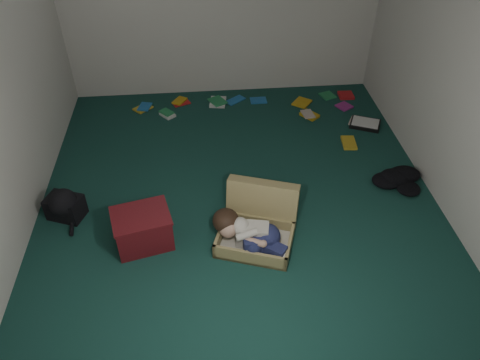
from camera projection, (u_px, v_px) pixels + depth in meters
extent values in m
plane|color=#153D36|center=(239.00, 197.00, 4.82)|extent=(4.50, 4.50, 0.00)
plane|color=silver|center=(281.00, 305.00, 2.26)|extent=(4.50, 0.00, 4.50)
plane|color=silver|center=(463.00, 73.00, 4.13)|extent=(0.00, 4.50, 4.50)
cube|color=tan|center=(255.00, 240.00, 4.25)|extent=(0.79, 0.67, 0.15)
cube|color=beige|center=(255.00, 242.00, 4.28)|extent=(0.71, 0.59, 0.02)
cube|color=tan|center=(262.00, 204.00, 4.38)|extent=(0.70, 0.41, 0.49)
cube|color=beige|center=(252.00, 234.00, 4.19)|extent=(0.31, 0.21, 0.21)
sphere|color=tan|center=(228.00, 228.00, 4.17)|extent=(0.18, 0.18, 0.18)
ellipsoid|color=black|center=(226.00, 221.00, 4.19)|extent=(0.24, 0.25, 0.21)
ellipsoid|color=#20254F|center=(268.00, 236.00, 4.17)|extent=(0.22, 0.25, 0.21)
cube|color=#20254F|center=(258.00, 244.00, 4.11)|extent=(0.25, 0.14, 0.13)
cube|color=#20254F|center=(273.00, 249.00, 4.09)|extent=(0.25, 0.23, 0.10)
sphere|color=white|center=(284.00, 250.00, 4.11)|extent=(0.10, 0.10, 0.10)
sphere|color=white|center=(283.00, 257.00, 4.07)|extent=(0.10, 0.10, 0.10)
cylinder|color=tan|center=(255.00, 242.00, 4.06)|extent=(0.18, 0.11, 0.06)
cube|color=#5D1218|center=(143.00, 230.00, 4.23)|extent=(0.56, 0.48, 0.33)
cube|color=#5D1218|center=(140.00, 216.00, 4.12)|extent=(0.59, 0.51, 0.02)
cube|color=black|center=(365.00, 124.00, 5.84)|extent=(0.44, 0.39, 0.04)
cube|color=white|center=(365.00, 122.00, 5.82)|extent=(0.39, 0.35, 0.01)
cube|color=gold|center=(143.00, 108.00, 6.15)|extent=(0.22, 0.17, 0.02)
cube|color=red|center=(181.00, 103.00, 6.26)|extent=(0.28, 0.27, 0.02)
cube|color=silver|center=(218.00, 102.00, 6.26)|extent=(0.22, 0.26, 0.02)
cube|color=#2067AF|center=(258.00, 100.00, 6.31)|extent=(0.23, 0.27, 0.02)
cube|color=gold|center=(302.00, 103.00, 6.26)|extent=(0.28, 0.26, 0.02)
cube|color=#238147|center=(328.00, 95.00, 6.41)|extent=(0.23, 0.18, 0.02)
cube|color=#A22882|center=(344.00, 106.00, 6.19)|extent=(0.28, 0.27, 0.02)
cube|color=#C4B1A1|center=(357.00, 121.00, 5.90)|extent=(0.20, 0.25, 0.02)
cube|color=gold|center=(349.00, 143.00, 5.54)|extent=(0.25, 0.27, 0.02)
cube|color=red|center=(346.00, 96.00, 6.40)|extent=(0.27, 0.25, 0.02)
cube|color=silver|center=(168.00, 115.00, 6.02)|extent=(0.25, 0.20, 0.02)
cube|color=#2067AF|center=(235.00, 100.00, 6.31)|extent=(0.27, 0.27, 0.02)
cube|color=gold|center=(309.00, 116.00, 6.01)|extent=(0.19, 0.24, 0.02)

